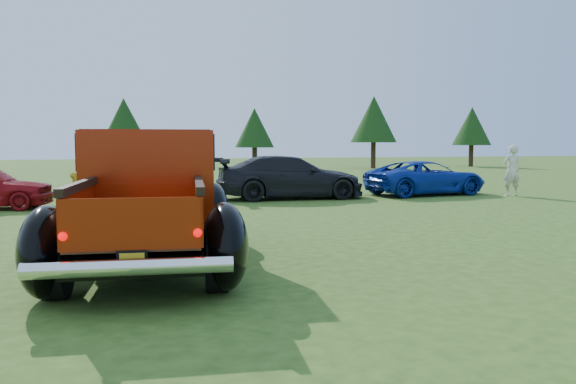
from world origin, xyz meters
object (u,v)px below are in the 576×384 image
object	(u,v)px
tree_mid_right	(255,128)
pickup_truck	(150,198)
tree_east	(374,119)
show_car_yellow	(140,180)
spectator	(512,170)
tree_mid_left	(124,122)
show_car_blue	(426,178)
show_car_grey	(290,177)
tree_far_east	(472,126)

from	to	relation	value
tree_mid_right	pickup_truck	xyz separation A→B (m)	(-7.95, -30.29, -1.97)
tree_mid_right	pickup_truck	bearing A→B (deg)	-104.71
tree_east	pickup_truck	xyz separation A→B (m)	(-16.95, -29.79, -2.65)
show_car_yellow	spectator	world-z (taller)	spectator
tree_mid_left	show_car_blue	distance (m)	24.87
tree_mid_right	show_car_blue	world-z (taller)	tree_mid_right
tree_east	show_car_yellow	world-z (taller)	tree_east
tree_mid_right	show_car_yellow	world-z (taller)	tree_mid_right
show_car_grey	spectator	xyz separation A→B (m)	(7.94, -1.14, 0.18)
show_car_blue	tree_mid_right	bearing A→B (deg)	-1.90
show_car_blue	tree_far_east	bearing A→B (deg)	-43.97
tree_mid_right	spectator	bearing A→B (deg)	-77.76
tree_east	show_car_yellow	bearing A→B (deg)	-130.12
tree_east	tree_far_east	size ratio (longest dim) A/B	1.12
spectator	tree_far_east	bearing A→B (deg)	-115.93
show_car_blue	pickup_truck	bearing A→B (deg)	124.88
tree_mid_right	show_car_blue	size ratio (longest dim) A/B	0.98
tree_mid_left	show_car_yellow	size ratio (longest dim) A/B	1.21
pickup_truck	tree_far_east	bearing A→B (deg)	54.99
tree_east	tree_far_east	distance (m)	9.06
tree_far_east	show_car_grey	distance (m)	30.35
tree_mid_right	tree_east	distance (m)	9.04
tree_east	spectator	bearing A→B (deg)	-100.80
show_car_yellow	tree_mid_right	bearing A→B (deg)	-17.81
tree_east	spectator	distance (m)	22.37
tree_mid_right	tree_east	xyz separation A→B (m)	(9.00, -0.50, 0.68)
pickup_truck	spectator	bearing A→B (deg)	37.08
show_car_blue	spectator	world-z (taller)	spectator
show_car_yellow	show_car_grey	size ratio (longest dim) A/B	0.82
show_car_blue	show_car_grey	bearing A→B (deg)	83.35
spectator	tree_east	bearing A→B (deg)	-96.75
tree_east	show_car_yellow	size ratio (longest dim) A/B	1.30
show_car_grey	spectator	world-z (taller)	spectator
pickup_truck	show_car_yellow	size ratio (longest dim) A/B	1.42
pickup_truck	show_car_blue	xyz separation A→B (m)	(10.05, 9.20, -0.38)
pickup_truck	show_car_grey	xyz separation A→B (m)	(4.84, 9.12, -0.27)
tree_mid_left	show_car_yellow	xyz separation A→B (m)	(0.94, -21.75, -2.70)
tree_mid_left	tree_far_east	bearing A→B (deg)	-1.06
tree_east	show_car_grey	world-z (taller)	tree_east
show_car_yellow	show_car_blue	bearing A→B (deg)	-88.43
tree_far_east	pickup_truck	size ratio (longest dim) A/B	0.82
show_car_yellow	show_car_grey	xyz separation A→B (m)	(4.96, -0.42, 0.05)
tree_mid_right	show_car_grey	xyz separation A→B (m)	(-3.11, -21.17, -2.24)
tree_far_east	show_car_grey	xyz separation A→B (m)	(-21.11, -21.67, -2.51)
tree_east	show_car_blue	world-z (taller)	tree_east
pickup_truck	show_car_yellow	xyz separation A→B (m)	(-0.12, 9.54, -0.32)
spectator	tree_mid_left	bearing A→B (deg)	-55.25
tree_east	spectator	world-z (taller)	tree_east
tree_mid_right	pickup_truck	distance (m)	31.38
tree_east	show_car_grey	bearing A→B (deg)	-120.36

